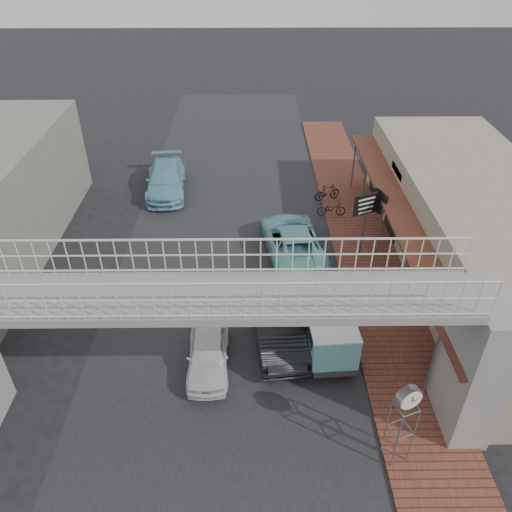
{
  "coord_description": "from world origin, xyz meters",
  "views": [
    {
      "loc": [
        1.07,
        -14.17,
        13.59
      ],
      "look_at": [
        1.25,
        2.65,
        1.8
      ],
      "focal_mm": 35.0,
      "sensor_mm": 36.0,
      "label": 1
    }
  ],
  "objects_px": {
    "motorcycle_near": "(331,209)",
    "street_clock": "(408,401)",
    "angkot_van": "(327,323)",
    "angkot_curb": "(293,241)",
    "white_hatchback": "(208,353)",
    "dark_sedan": "(276,320)",
    "angkot_far": "(166,179)",
    "motorcycle_far": "(327,192)",
    "arrow_sign": "(382,201)"
  },
  "relations": [
    {
      "from": "dark_sedan",
      "to": "motorcycle_near",
      "type": "xyz_separation_m",
      "value": [
        3.32,
        8.99,
        -0.32
      ]
    },
    {
      "from": "white_hatchback",
      "to": "dark_sedan",
      "type": "distance_m",
      "value": 2.89
    },
    {
      "from": "dark_sedan",
      "to": "street_clock",
      "type": "distance_m",
      "value": 6.44
    },
    {
      "from": "motorcycle_near",
      "to": "street_clock",
      "type": "xyz_separation_m",
      "value": [
        0.0,
        -14.22,
        2.09
      ]
    },
    {
      "from": "white_hatchback",
      "to": "angkot_curb",
      "type": "distance_m",
      "value": 7.83
    },
    {
      "from": "motorcycle_far",
      "to": "arrow_sign",
      "type": "xyz_separation_m",
      "value": [
        1.63,
        -5.09,
        2.23
      ]
    },
    {
      "from": "angkot_curb",
      "to": "motorcycle_far",
      "type": "bearing_deg",
      "value": -121.57
    },
    {
      "from": "arrow_sign",
      "to": "white_hatchback",
      "type": "bearing_deg",
      "value": -160.23
    },
    {
      "from": "white_hatchback",
      "to": "motorcycle_near",
      "type": "distance_m",
      "value": 11.96
    },
    {
      "from": "angkot_curb",
      "to": "angkot_van",
      "type": "height_order",
      "value": "angkot_van"
    },
    {
      "from": "motorcycle_far",
      "to": "angkot_far",
      "type": "bearing_deg",
      "value": 62.79
    },
    {
      "from": "angkot_far",
      "to": "arrow_sign",
      "type": "xyz_separation_m",
      "value": [
        10.77,
        -6.4,
        2.04
      ]
    },
    {
      "from": "motorcycle_far",
      "to": "angkot_van",
      "type": "bearing_deg",
      "value": 153.38
    },
    {
      "from": "dark_sedan",
      "to": "angkot_far",
      "type": "relative_size",
      "value": 0.95
    },
    {
      "from": "angkot_far",
      "to": "arrow_sign",
      "type": "bearing_deg",
      "value": -35.91
    },
    {
      "from": "angkot_far",
      "to": "street_clock",
      "type": "distance_m",
      "value": 19.61
    },
    {
      "from": "white_hatchback",
      "to": "motorcycle_near",
      "type": "xyz_separation_m",
      "value": [
        5.8,
        10.46,
        -0.12
      ]
    },
    {
      "from": "street_clock",
      "to": "arrow_sign",
      "type": "height_order",
      "value": "arrow_sign"
    },
    {
      "from": "street_clock",
      "to": "dark_sedan",
      "type": "bearing_deg",
      "value": 102.49
    },
    {
      "from": "angkot_van",
      "to": "angkot_curb",
      "type": "bearing_deg",
      "value": 93.45
    },
    {
      "from": "angkot_van",
      "to": "street_clock",
      "type": "xyz_separation_m",
      "value": [
        1.49,
        -4.66,
        1.44
      ]
    },
    {
      "from": "white_hatchback",
      "to": "angkot_van",
      "type": "xyz_separation_m",
      "value": [
        4.31,
        0.9,
        0.54
      ]
    },
    {
      "from": "angkot_curb",
      "to": "motorcycle_near",
      "type": "bearing_deg",
      "value": -131.25
    },
    {
      "from": "dark_sedan",
      "to": "street_clock",
      "type": "bearing_deg",
      "value": -64.84
    },
    {
      "from": "motorcycle_near",
      "to": "motorcycle_far",
      "type": "distance_m",
      "value": 1.72
    },
    {
      "from": "white_hatchback",
      "to": "angkot_van",
      "type": "relative_size",
      "value": 0.95
    },
    {
      "from": "dark_sedan",
      "to": "angkot_far",
      "type": "xyz_separation_m",
      "value": [
        -5.82,
        12.02,
        -0.06
      ]
    },
    {
      "from": "dark_sedan",
      "to": "angkot_curb",
      "type": "distance_m",
      "value": 5.63
    },
    {
      "from": "street_clock",
      "to": "angkot_far",
      "type": "bearing_deg",
      "value": 98.02
    },
    {
      "from": "motorcycle_far",
      "to": "street_clock",
      "type": "relative_size",
      "value": 0.51
    },
    {
      "from": "angkot_far",
      "to": "motorcycle_near",
      "type": "height_order",
      "value": "angkot_far"
    },
    {
      "from": "angkot_far",
      "to": "motorcycle_far",
      "type": "bearing_deg",
      "value": -13.35
    },
    {
      "from": "street_clock",
      "to": "arrow_sign",
      "type": "distance_m",
      "value": 10.98
    },
    {
      "from": "angkot_van",
      "to": "motorcycle_near",
      "type": "relative_size",
      "value": 2.52
    },
    {
      "from": "arrow_sign",
      "to": "motorcycle_near",
      "type": "bearing_deg",
      "value": 91.87
    },
    {
      "from": "motorcycle_near",
      "to": "street_clock",
      "type": "height_order",
      "value": "street_clock"
    },
    {
      "from": "white_hatchback",
      "to": "motorcycle_far",
      "type": "bearing_deg",
      "value": 63.27
    },
    {
      "from": "white_hatchback",
      "to": "arrow_sign",
      "type": "height_order",
      "value": "arrow_sign"
    },
    {
      "from": "street_clock",
      "to": "white_hatchback",
      "type": "bearing_deg",
      "value": 127.16
    },
    {
      "from": "white_hatchback",
      "to": "angkot_van",
      "type": "bearing_deg",
      "value": 10.58
    },
    {
      "from": "motorcycle_near",
      "to": "arrow_sign",
      "type": "xyz_separation_m",
      "value": [
        1.63,
        -3.37,
        2.3
      ]
    },
    {
      "from": "angkot_van",
      "to": "arrow_sign",
      "type": "distance_m",
      "value": 7.13
    },
    {
      "from": "angkot_van",
      "to": "motorcycle_far",
      "type": "bearing_deg",
      "value": 78.38
    },
    {
      "from": "dark_sedan",
      "to": "motorcycle_far",
      "type": "height_order",
      "value": "dark_sedan"
    },
    {
      "from": "angkot_far",
      "to": "white_hatchback",
      "type": "bearing_deg",
      "value": -81.29
    },
    {
      "from": "white_hatchback",
      "to": "angkot_far",
      "type": "xyz_separation_m",
      "value": [
        -3.34,
        13.49,
        0.14
      ]
    },
    {
      "from": "arrow_sign",
      "to": "motorcycle_far",
      "type": "bearing_deg",
      "value": 83.82
    },
    {
      "from": "motorcycle_near",
      "to": "motorcycle_far",
      "type": "relative_size",
      "value": 0.99
    },
    {
      "from": "angkot_van",
      "to": "arrow_sign",
      "type": "bearing_deg",
      "value": 59.17
    },
    {
      "from": "dark_sedan",
      "to": "arrow_sign",
      "type": "relative_size",
      "value": 1.49
    }
  ]
}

